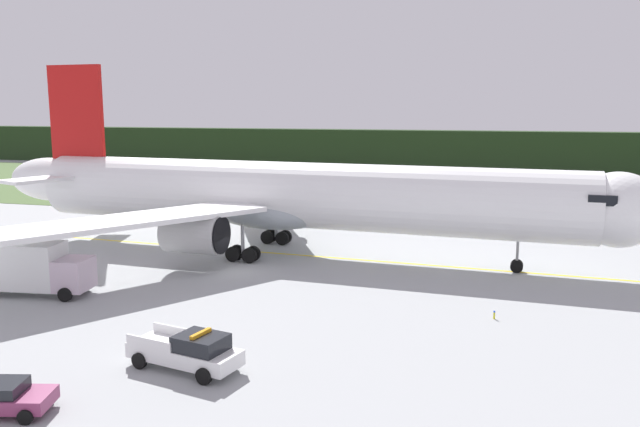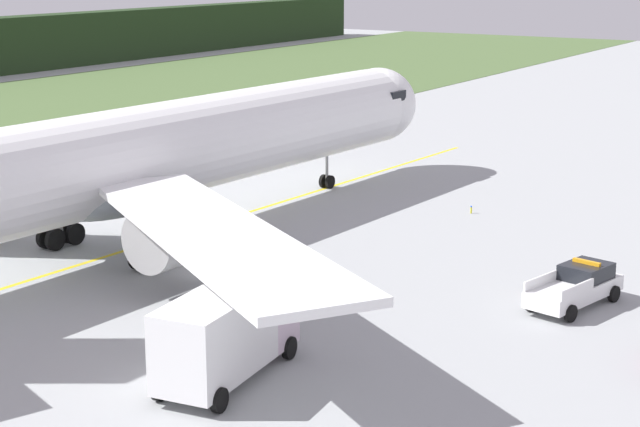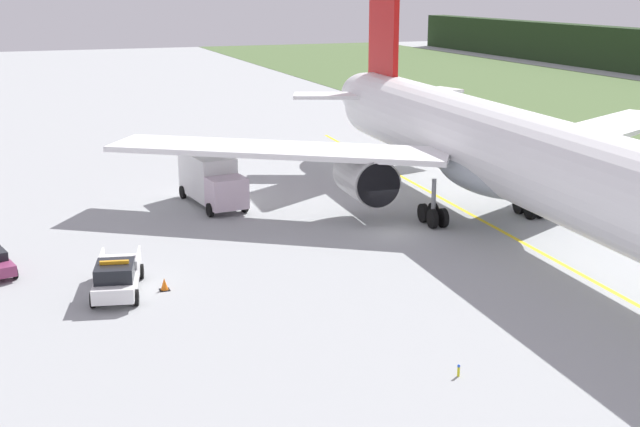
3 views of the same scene
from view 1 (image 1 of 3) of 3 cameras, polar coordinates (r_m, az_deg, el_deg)
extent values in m
plane|color=#9CA0A2|center=(47.49, -7.69, -5.15)|extent=(320.00, 320.00, 0.00)
cube|color=#4A6335|center=(92.30, 3.91, 2.09)|extent=(320.00, 48.65, 0.04)
cube|color=#20331A|center=(123.51, 6.93, 5.66)|extent=(288.00, 4.55, 7.45)
cube|color=yellow|center=(52.27, -2.03, -3.70)|extent=(71.92, 4.16, 0.01)
cylinder|color=white|center=(51.36, -2.06, 1.67)|extent=(45.22, 7.65, 5.25)
ellipsoid|color=white|center=(48.49, 25.00, 0.30)|extent=(6.05, 5.55, 5.25)
ellipsoid|color=white|center=(63.81, -22.78, 2.83)|extent=(8.60, 4.38, 3.94)
ellipsoid|color=#A0ABB2|center=(52.40, -4.36, 0.21)|extent=(10.75, 6.06, 2.89)
cube|color=black|center=(48.23, 23.60, 1.46)|extent=(2.06, 5.08, 0.70)
cube|color=white|center=(65.68, -5.40, 2.79)|extent=(14.15, 21.68, 0.35)
cylinder|color=#A9A9A9|center=(60.18, -4.45, 0.76)|extent=(4.50, 3.21, 2.98)
cylinder|color=black|center=(59.36, -2.48, 0.65)|extent=(0.27, 2.74, 2.74)
cube|color=white|center=(45.03, -17.81, -0.75)|extent=(15.93, 20.94, 0.35)
cylinder|color=#A9A9A9|center=(47.59, -11.13, -1.75)|extent=(4.50, 3.21, 2.98)
cylinder|color=black|center=(46.55, -8.75, -1.93)|extent=(0.27, 2.74, 2.74)
cube|color=#B31211|center=(61.41, -20.84, 7.81)|extent=(5.43, 0.73, 9.55)
cube|color=white|center=(64.90, -18.87, 3.63)|extent=(4.61, 7.51, 0.28)
cube|color=white|center=(59.22, -23.19, 2.85)|extent=(5.23, 7.58, 0.28)
cylinder|color=gray|center=(48.76, 17.17, -3.16)|extent=(0.20, 0.20, 2.32)
cylinder|color=black|center=(49.27, 17.11, -4.41)|extent=(0.91, 0.27, 0.90)
cylinder|color=black|center=(48.77, 17.10, -4.56)|extent=(0.91, 0.27, 0.90)
cylinder|color=gray|center=(56.18, -3.93, -0.95)|extent=(0.28, 0.28, 2.32)
cylinder|color=black|center=(55.83, -3.39, -2.22)|extent=(1.21, 0.36, 1.20)
cylinder|color=black|center=(56.46, -3.12, -2.09)|extent=(1.21, 0.36, 1.20)
cylinder|color=black|center=(56.35, -4.71, -2.13)|extent=(1.21, 0.36, 1.20)
cylinder|color=black|center=(56.98, -4.43, -1.99)|extent=(1.21, 0.36, 1.20)
cylinder|color=gray|center=(50.06, -6.90, -2.30)|extent=(0.28, 0.28, 2.32)
cylinder|color=black|center=(50.33, -5.98, -3.57)|extent=(1.21, 0.36, 1.20)
cylinder|color=black|center=(49.71, -6.32, -3.74)|extent=(1.21, 0.36, 1.20)
cylinder|color=black|center=(50.92, -7.42, -3.44)|extent=(1.21, 0.36, 1.20)
cylinder|color=black|center=(50.30, -7.77, -3.61)|extent=(1.21, 0.36, 1.20)
cube|color=white|center=(30.82, -11.97, -12.09)|extent=(5.74, 3.03, 0.70)
cube|color=black|center=(29.99, -10.54, -11.23)|extent=(2.51, 2.19, 0.70)
cube|color=white|center=(32.07, -12.80, -10.15)|extent=(2.58, 0.65, 0.45)
cube|color=white|center=(30.80, -15.02, -11.08)|extent=(2.58, 0.65, 0.45)
cube|color=orange|center=(29.84, -10.57, -10.46)|extent=(0.48, 1.35, 0.16)
cylinder|color=black|center=(30.60, -8.00, -12.84)|extent=(0.79, 0.40, 0.76)
cylinder|color=black|center=(29.17, -10.31, -14.06)|extent=(0.79, 0.40, 0.76)
cylinder|color=black|center=(32.77, -13.40, -11.46)|extent=(0.79, 0.40, 0.76)
cylinder|color=black|center=(31.44, -15.79, -12.49)|extent=(0.79, 0.40, 0.76)
cube|color=silver|center=(43.69, -21.04, -5.05)|extent=(2.19, 2.62, 2.00)
cube|color=white|center=(45.42, -25.05, -4.16)|extent=(5.53, 3.05, 2.94)
cylinder|color=#99999E|center=(45.24, -23.78, -6.17)|extent=(0.78, 0.20, 1.04)
cylinder|color=#99999E|center=(46.37, -26.01, -5.96)|extent=(0.78, 0.20, 1.04)
cylinder|color=black|center=(44.96, -20.23, -5.92)|extent=(0.93, 0.37, 0.90)
cylinder|color=black|center=(42.95, -21.74, -6.73)|extent=(0.93, 0.37, 0.90)
cylinder|color=black|center=(47.74, -26.00, -5.42)|extent=(0.93, 0.37, 0.90)
cube|color=#85335D|center=(29.12, -26.58, -14.59)|extent=(4.31, 2.69, 0.55)
cylinder|color=black|center=(29.37, -23.20, -14.72)|extent=(0.63, 0.32, 0.60)
cylinder|color=black|center=(27.90, -24.76, -16.14)|extent=(0.63, 0.32, 0.60)
cube|color=black|center=(32.67, -9.36, -12.08)|extent=(0.49, 0.49, 0.03)
cone|color=orange|center=(32.56, -9.37, -11.57)|extent=(0.38, 0.38, 0.59)
cylinder|color=yellow|center=(38.23, 15.24, -8.77)|extent=(0.10, 0.10, 0.38)
sphere|color=blue|center=(38.16, 15.26, -8.43)|extent=(0.12, 0.12, 0.12)
camera|label=2|loc=(58.38, -64.01, 7.40)|focal=58.69mm
camera|label=3|loc=(33.41, 66.62, 8.04)|focal=46.68mm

